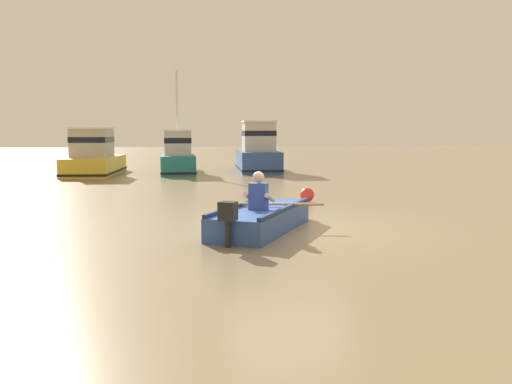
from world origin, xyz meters
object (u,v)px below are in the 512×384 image
at_px(moored_boat_yellow, 94,157).
at_px(mooring_buoy, 307,195).
at_px(moored_boat_blue, 258,153).
at_px(moored_boat_teal, 178,157).
at_px(rowboat_with_person, 262,218).

xyz_separation_m(moored_boat_yellow, mooring_buoy, (6.45, -11.47, -0.58)).
bearing_deg(moored_boat_blue, moored_boat_teal, -178.51).
distance_m(moored_boat_teal, moored_boat_blue, 3.91).
relative_size(moored_boat_yellow, moored_boat_teal, 1.05).
bearing_deg(moored_boat_yellow, moored_boat_blue, 1.92).
height_order(rowboat_with_person, moored_boat_teal, moored_boat_teal).
distance_m(moored_boat_yellow, moored_boat_blue, 7.70).
bearing_deg(moored_boat_blue, rowboat_with_person, -102.39).
bearing_deg(moored_boat_yellow, moored_boat_teal, 2.36).
relative_size(rowboat_with_person, mooring_buoy, 8.50).
bearing_deg(moored_boat_teal, moored_boat_yellow, -177.64).
height_order(moored_boat_blue, mooring_buoy, moored_boat_blue).
distance_m(rowboat_with_person, mooring_buoy, 4.63).
height_order(moored_boat_yellow, mooring_buoy, moored_boat_yellow).
relative_size(moored_boat_teal, mooring_buoy, 13.03).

